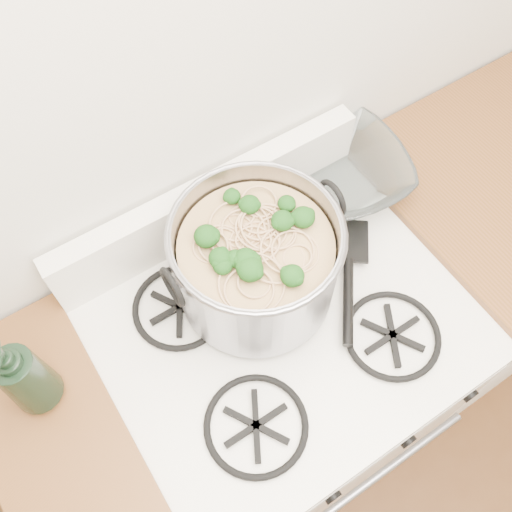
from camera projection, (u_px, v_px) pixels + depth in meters
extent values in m
plane|color=silver|center=(184.00, 65.00, 0.97)|extent=(3.60, 0.00, 3.60)
cube|color=white|center=(277.00, 391.00, 1.64)|extent=(0.76, 0.65, 0.81)
cube|color=white|center=(284.00, 327.00, 1.23)|extent=(0.76, 0.65, 0.04)
cube|color=black|center=(344.00, 488.00, 1.50)|extent=(0.58, 0.02, 0.46)
cube|color=black|center=(285.00, 321.00, 1.20)|extent=(0.60, 0.56, 0.02)
cylinder|color=black|center=(331.00, 493.00, 1.16)|extent=(0.04, 0.03, 0.04)
cylinder|color=black|center=(406.00, 438.00, 1.21)|extent=(0.04, 0.03, 0.04)
cylinder|color=black|center=(468.00, 393.00, 1.26)|extent=(0.04, 0.03, 0.04)
cube|color=silver|center=(116.00, 492.00, 1.47)|extent=(0.25, 0.65, 0.88)
cube|color=#5A3715|center=(65.00, 458.00, 1.08)|extent=(0.25, 0.65, 0.04)
cube|color=silver|center=(501.00, 243.00, 1.85)|extent=(1.00, 0.65, 0.88)
cylinder|color=gray|center=(256.00, 261.00, 1.14)|extent=(0.33, 0.33, 0.22)
torus|color=gray|center=(256.00, 233.00, 1.05)|extent=(0.34, 0.34, 0.01)
torus|color=black|center=(172.00, 287.00, 1.02)|extent=(0.01, 0.08, 0.08)
torus|color=black|center=(332.00, 198.00, 1.12)|extent=(0.01, 0.08, 0.08)
cylinder|color=#A37E4D|center=(256.00, 267.00, 1.16)|extent=(0.30, 0.30, 0.17)
sphere|color=#154211|center=(256.00, 240.00, 1.07)|extent=(0.04, 0.04, 0.04)
sphere|color=#154211|center=(256.00, 240.00, 1.07)|extent=(0.04, 0.04, 0.04)
sphere|color=#154211|center=(256.00, 240.00, 1.07)|extent=(0.04, 0.04, 0.04)
sphere|color=#154211|center=(256.00, 240.00, 1.07)|extent=(0.04, 0.04, 0.04)
sphere|color=#154211|center=(256.00, 240.00, 1.07)|extent=(0.04, 0.04, 0.04)
sphere|color=#154211|center=(256.00, 240.00, 1.07)|extent=(0.04, 0.04, 0.04)
sphere|color=#154211|center=(256.00, 240.00, 1.07)|extent=(0.04, 0.04, 0.04)
sphere|color=#154211|center=(256.00, 240.00, 1.07)|extent=(0.04, 0.04, 0.04)
sphere|color=#154211|center=(256.00, 240.00, 1.07)|extent=(0.04, 0.04, 0.04)
sphere|color=#154211|center=(256.00, 240.00, 1.07)|extent=(0.04, 0.04, 0.04)
sphere|color=#154211|center=(256.00, 240.00, 1.07)|extent=(0.04, 0.04, 0.04)
sphere|color=#154211|center=(256.00, 240.00, 1.07)|extent=(0.04, 0.04, 0.04)
sphere|color=#154211|center=(256.00, 240.00, 1.07)|extent=(0.04, 0.04, 0.04)
imported|color=white|center=(338.00, 177.00, 1.36)|extent=(0.15, 0.15, 0.03)
imported|color=black|center=(21.00, 374.00, 1.01)|extent=(0.12, 0.12, 0.24)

